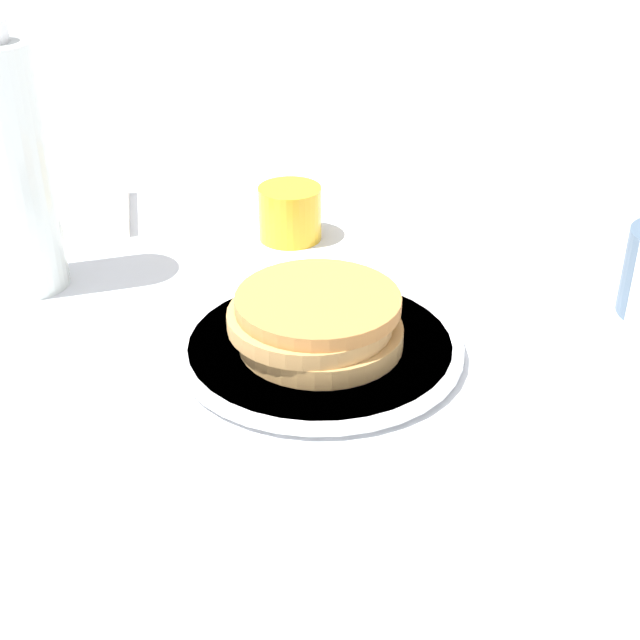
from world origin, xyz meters
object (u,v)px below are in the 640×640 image
(plate, at_px, (320,347))
(pancake_stack, at_px, (318,321))
(water_bottle_mid, at_px, (11,169))
(juice_glass, at_px, (290,213))

(plate, distance_m, pancake_stack, 0.03)
(plate, bearing_deg, water_bottle_mid, 69.85)
(pancake_stack, bearing_deg, water_bottle_mid, 69.34)
(water_bottle_mid, bearing_deg, juice_glass, -62.59)
(pancake_stack, xyz_separation_m, juice_glass, (0.23, 0.05, -0.01))
(pancake_stack, distance_m, juice_glass, 0.23)
(plate, xyz_separation_m, water_bottle_mid, (0.10, 0.28, 0.11))
(water_bottle_mid, bearing_deg, plate, -110.15)
(plate, relative_size, pancake_stack, 1.70)
(plate, bearing_deg, juice_glass, 11.92)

